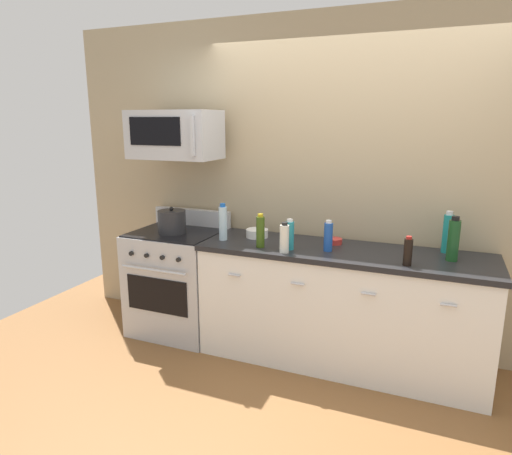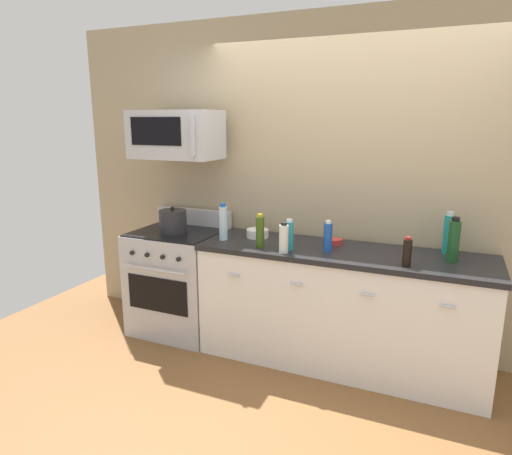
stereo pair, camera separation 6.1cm
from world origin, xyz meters
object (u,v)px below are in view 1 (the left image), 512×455
Objects in this scene: bowl_white_ceramic at (257,233)px; range_oven at (178,281)px; bottle_soy_sauce_dark at (408,252)px; bottle_wine_green at (453,240)px; bowl_red_small at (334,241)px; bottle_sparkling_teal at (448,233)px; bottle_dish_soap at (290,235)px; bottle_vinegar_white at (284,238)px; microwave at (175,135)px; bottle_olive_oil at (260,231)px; bottle_water_clear at (223,223)px; stockpot at (172,222)px; bottle_soda_blue at (328,236)px.

range_oven is at bearing -172.07° from bowl_white_ceramic.
bottle_soy_sauce_dark is at bearing -14.46° from bowl_white_ceramic.
bowl_white_ceramic is (-1.22, 0.31, -0.06)m from bottle_soy_sauce_dark.
bottle_wine_green is 2.48× the size of bowl_red_small.
bottle_dish_soap is at bearing -161.55° from bottle_sparkling_teal.
bottle_wine_green is 1.55× the size of bottle_soy_sauce_dark.
bottle_vinegar_white is (1.08, -0.24, 0.56)m from range_oven.
microwave is 2.86× the size of bottle_olive_oil.
bottle_wine_green reaches higher than bottle_water_clear.
bottle_dish_soap is 0.99× the size of stockpot.
bottle_soda_blue is at bearing -173.71° from bottle_wine_green.
bottle_soy_sauce_dark reaches higher than range_oven.
bottle_sparkling_teal is at bearing 61.08° from bottle_soy_sauce_dark.
bowl_white_ceramic is at bearing 136.39° from bottle_vinegar_white.
bowl_red_small is at bearing 6.10° from range_oven.
bottle_olive_oil is at bearing -172.09° from bottle_wine_green.
bowl_white_ceramic is 0.74m from stockpot.
bottle_olive_oil reaches higher than bowl_red_small.
bottle_water_clear is at bearing 174.28° from bottle_dish_soap.
microwave is 0.74m from stockpot.
microwave reaches higher than stockpot.
bottle_soy_sauce_dark is at bearing -13.65° from bottle_soda_blue.
bottle_soda_blue is 1.37m from stockpot.
bottle_soda_blue is 0.51m from bottle_olive_oil.
bottle_water_clear is 0.37m from bottle_olive_oil.
bottle_olive_oil reaches higher than bottle_soy_sauce_dark.
bottle_soda_blue reaches higher than bowl_white_ceramic.
range_oven is 8.47× the size of bowl_red_small.
bottle_soy_sauce_dark reaches higher than bowl_white_ceramic.
microwave is 2.38× the size of bottle_wine_green.
bottle_soda_blue and stockpot have the same top height.
range_oven is at bearing -173.90° from bowl_red_small.
bottle_soy_sauce_dark is 1.60× the size of bowl_red_small.
stockpot is (-1.94, 0.16, 0.01)m from bottle_soy_sauce_dark.
bottle_dish_soap is 0.90× the size of bottle_olive_oil.
bottle_vinegar_white is at bearing -167.26° from bottle_wine_green.
bottle_sparkling_teal is (-0.04, 0.20, -0.00)m from bottle_wine_green.
stockpot is (-0.73, -0.15, 0.07)m from bowl_white_ceramic.
bottle_vinegar_white is at bearing -9.63° from stockpot.
bottle_soda_blue reaches higher than bowl_red_small.
bowl_white_ceramic is (-0.64, -0.04, 0.01)m from bowl_red_small.
bowl_red_small is at bearing 8.31° from stockpot.
bottle_soy_sauce_dark is 0.59m from bottle_soda_blue.
bottle_vinegar_white reaches higher than bowl_red_small.
range_oven is 0.55m from stockpot.
bottle_dish_soap is at bearing -171.75° from bottle_wine_green.
bottle_water_clear is (-0.59, 0.06, 0.03)m from bottle_dish_soap.
microwave is 5.90× the size of bowl_red_small.
bottle_wine_green is at bearing -0.61° from microwave.
stockpot is (0.00, -0.05, 0.55)m from range_oven.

